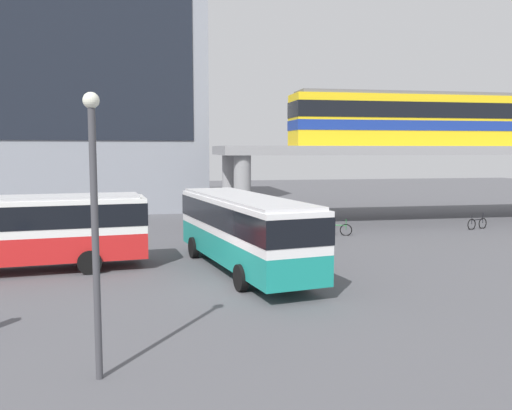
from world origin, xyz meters
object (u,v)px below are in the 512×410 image
train (420,119)px  bicycle_black (477,224)px  station_building (57,83)px  bus_main (243,225)px  bus_secondary (11,226)px  bicycle_green (337,229)px

train → bicycle_black: bearing=-72.3°
station_building → bus_main: (11.90, -27.68, -8.93)m
train → bus_secondary: (-24.96, -12.83, -5.39)m
station_building → bus_main: 31.42m
bus_main → bicycle_black: (16.97, 9.19, -1.63)m
station_building → bus_main: size_ratio=2.23×
station_building → bus_secondary: (2.29, -26.24, -8.93)m
bicycle_black → bus_secondary: bearing=-163.7°
train → bicycle_black: (1.62, -5.07, -7.02)m
bus_secondary → bus_main: bearing=-8.5°
station_building → bicycle_black: 35.87m
station_building → bus_secondary: station_building is taller
bus_main → bus_secondary: size_ratio=1.01×
station_building → train: (27.25, -13.41, -3.54)m
station_building → bicycle_black: size_ratio=14.63×
station_building → train: bearing=-26.2°
bus_main → bicycle_black: bearing=28.4°
bus_secondary → bicycle_green: size_ratio=6.80×
station_building → train: station_building is taller
bus_main → bicycle_black: 19.37m
station_building → bus_secondary: bearing=-85.0°
station_building → train: 30.58m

